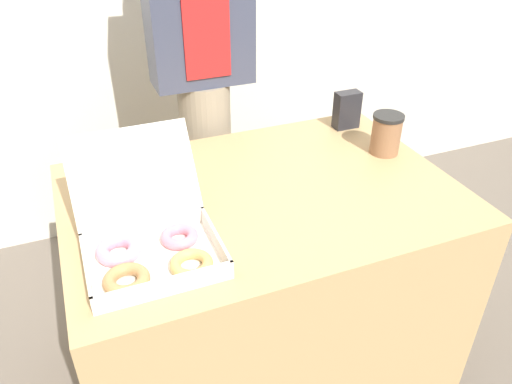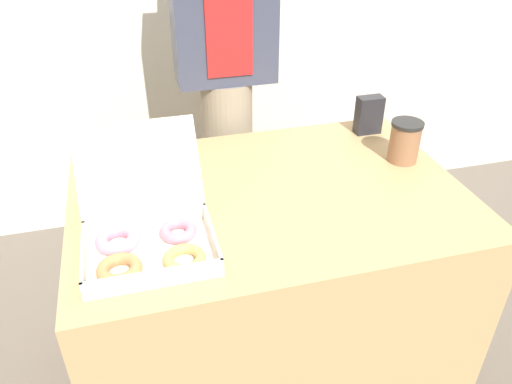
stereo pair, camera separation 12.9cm
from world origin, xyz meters
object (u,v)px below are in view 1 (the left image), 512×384
donut_box (148,243)px  napkin_holder (347,110)px  person_customer (202,68)px  coffee_cup (386,134)px

donut_box → napkin_holder: donut_box is taller
donut_box → person_customer: (0.37, 0.74, 0.16)m
donut_box → person_customer: size_ratio=0.23×
donut_box → coffee_cup: 0.90m
napkin_holder → coffee_cup: bearing=-85.2°
napkin_holder → person_customer: 0.56m
donut_box → napkin_holder: (0.85, 0.48, 0.03)m
coffee_cup → person_customer: size_ratio=0.08×
donut_box → coffee_cup: (0.87, 0.25, 0.03)m
coffee_cup → person_customer: 0.71m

